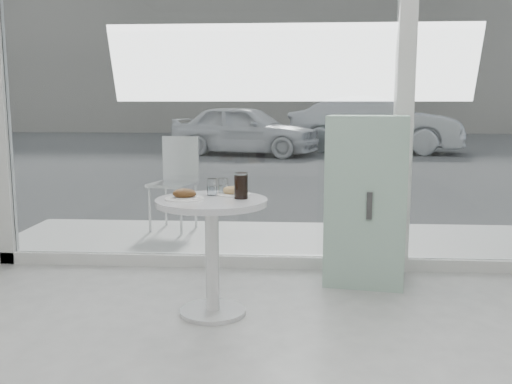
# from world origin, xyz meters

# --- Properties ---
(storefront) EXTENTS (5.00, 0.14, 3.00)m
(storefront) POSITION_xyz_m (0.07, 3.00, 1.71)
(storefront) COLOR silver
(storefront) RESTS_ON ground
(main_table) EXTENTS (0.72, 0.72, 0.77)m
(main_table) POSITION_xyz_m (-0.50, 1.90, 0.55)
(main_table) COLOR silver
(main_table) RESTS_ON ground
(patio_deck) EXTENTS (5.60, 1.60, 0.05)m
(patio_deck) POSITION_xyz_m (0.00, 3.80, 0.03)
(patio_deck) COLOR silver
(patio_deck) RESTS_ON ground
(street) EXTENTS (40.00, 24.00, 0.00)m
(street) POSITION_xyz_m (0.00, 16.00, -0.00)
(street) COLOR #383838
(street) RESTS_ON ground
(far_building) EXTENTS (40.00, 2.00, 8.00)m
(far_building) POSITION_xyz_m (0.00, 25.00, 4.00)
(far_building) COLOR gray
(far_building) RESTS_ON ground
(mint_cabinet) EXTENTS (0.65, 0.49, 1.29)m
(mint_cabinet) POSITION_xyz_m (0.57, 2.63, 0.64)
(mint_cabinet) COLOR #8AB19C
(mint_cabinet) RESTS_ON ground
(patio_chair) EXTENTS (0.51, 0.51, 0.97)m
(patio_chair) POSITION_xyz_m (-1.22, 4.23, 0.60)
(patio_chair) COLOR silver
(patio_chair) RESTS_ON patio_deck
(car_white) EXTENTS (4.17, 2.60, 1.32)m
(car_white) POSITION_xyz_m (-1.26, 13.31, 0.66)
(car_white) COLOR silver
(car_white) RESTS_ON street
(car_silver) EXTENTS (4.96, 2.82, 1.55)m
(car_silver) POSITION_xyz_m (2.29, 14.37, 0.77)
(car_silver) COLOR #9B9DA2
(car_silver) RESTS_ON street
(plate_fritter) EXTENTS (0.25, 0.25, 0.07)m
(plate_fritter) POSITION_xyz_m (-0.66, 1.86, 0.80)
(plate_fritter) COLOR white
(plate_fritter) RESTS_ON main_table
(plate_donut) EXTENTS (0.23, 0.23, 0.05)m
(plate_donut) POSITION_xyz_m (-0.38, 2.06, 0.79)
(plate_donut) COLOR white
(plate_donut) RESTS_ON main_table
(water_tumbler_a) EXTENTS (0.07, 0.07, 0.11)m
(water_tumbler_a) POSITION_xyz_m (-0.52, 2.05, 0.82)
(water_tumbler_a) COLOR white
(water_tumbler_a) RESTS_ON main_table
(water_tumbler_b) EXTENTS (0.07, 0.07, 0.11)m
(water_tumbler_b) POSITION_xyz_m (-0.45, 2.10, 0.82)
(water_tumbler_b) COLOR white
(water_tumbler_b) RESTS_ON main_table
(cola_glass) EXTENTS (0.09, 0.09, 0.17)m
(cola_glass) POSITION_xyz_m (-0.31, 1.93, 0.85)
(cola_glass) COLOR white
(cola_glass) RESTS_ON main_table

